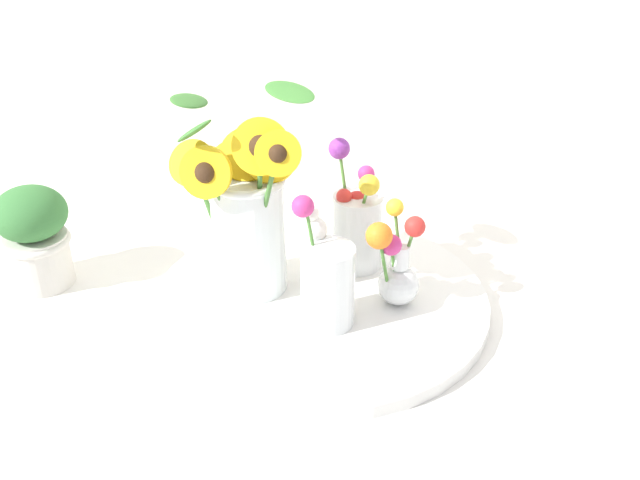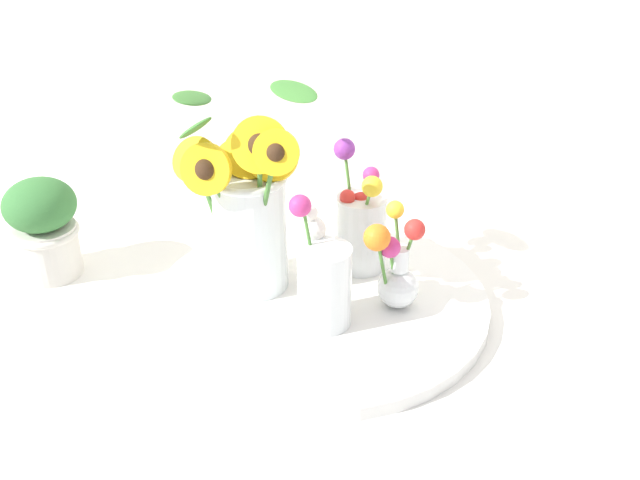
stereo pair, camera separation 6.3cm
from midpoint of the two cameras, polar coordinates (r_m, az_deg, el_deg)
name	(u,v)px [view 1 (the left image)]	position (r m, az deg, el deg)	size (l,w,h in m)	color
ground_plane	(303,337)	(1.11, -2.98, -7.43)	(6.00, 6.00, 0.00)	silver
serving_tray	(320,301)	(1.17, -1.56, -4.72)	(0.52, 0.52, 0.02)	white
mason_jar_sunflowers	(247,214)	(1.13, -7.22, 1.96)	(0.23, 0.21, 0.32)	silver
vase_small_center	(326,278)	(1.07, -1.27, -2.93)	(0.09, 0.09, 0.20)	white
vase_bulb_right	(396,265)	(1.11, 4.22, -1.98)	(0.08, 0.09, 0.17)	white
vase_small_back	(357,223)	(1.20, 1.33, 1.24)	(0.09, 0.09, 0.21)	white
potted_plant	(34,234)	(1.28, -22.28, 0.39)	(0.12, 0.12, 0.17)	beige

